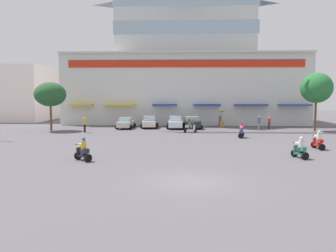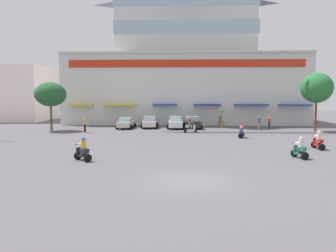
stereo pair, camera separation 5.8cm
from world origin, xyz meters
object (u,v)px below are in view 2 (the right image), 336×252
at_px(pedestrian_0, 269,122).
at_px(pedestrian_3, 259,122).
at_px(parked_car_3, 192,122).
at_px(scooter_rider_6, 300,149).
at_px(pedestrian_1, 220,120).
at_px(balloon_vendor_cart, 222,120).
at_px(scooter_rider_5, 241,132).
at_px(scooter_rider_1, 83,151).
at_px(parked_car_2, 176,122).
at_px(plaza_tree_0, 51,94).
at_px(pedestrian_2, 85,124).
at_px(plaza_tree_1, 317,88).
at_px(scooter_rider_2, 190,127).
at_px(parked_car_0, 126,123).
at_px(parked_car_1, 150,122).
at_px(scooter_rider_0, 318,141).

relative_size(pedestrian_0, pedestrian_3, 0.90).
distance_m(parked_car_3, scooter_rider_6, 20.99).
xyz_separation_m(pedestrian_1, balloon_vendor_cart, (0.15, -0.43, 0.09)).
xyz_separation_m(parked_car_3, scooter_rider_5, (4.60, -9.02, -0.16)).
xyz_separation_m(scooter_rider_1, pedestrian_1, (11.41, 23.38, 0.29)).
distance_m(parked_car_2, balloon_vendor_cart, 6.29).
height_order(plaza_tree_0, scooter_rider_1, plaza_tree_0).
bearing_deg(pedestrian_2, scooter_rider_1, -74.16).
bearing_deg(plaza_tree_1, scooter_rider_2, -172.73).
height_order(scooter_rider_1, pedestrian_1, pedestrian_1).
xyz_separation_m(scooter_rider_1, scooter_rider_6, (14.31, 1.45, -0.02)).
relative_size(plaza_tree_1, parked_car_0, 1.64).
distance_m(parked_car_1, scooter_rider_2, 7.20).
xyz_separation_m(plaza_tree_1, pedestrian_3, (-6.29, 0.90, -4.03)).
bearing_deg(scooter_rider_0, parked_car_1, 132.08).
xyz_separation_m(plaza_tree_0, scooter_rider_1, (9.09, -17.91, -3.66)).
xyz_separation_m(plaza_tree_1, scooter_rider_2, (-14.62, -1.86, -4.40)).
bearing_deg(pedestrian_3, scooter_rider_6, -94.20).
bearing_deg(plaza_tree_1, balloon_vendor_cart, 157.15).
height_order(plaza_tree_1, scooter_rider_5, plaza_tree_1).
distance_m(parked_car_0, pedestrian_2, 6.04).
xyz_separation_m(parked_car_0, scooter_rider_1, (0.71, -20.94, -0.08)).
bearing_deg(plaza_tree_1, plaza_tree_0, -178.77).
bearing_deg(scooter_rider_2, balloon_vendor_cart, 55.66).
height_order(parked_car_2, pedestrian_2, pedestrian_2).
height_order(scooter_rider_5, pedestrian_0, pedestrian_0).
bearing_deg(plaza_tree_1, scooter_rider_5, -147.07).
relative_size(scooter_rider_5, scooter_rider_6, 1.01).
bearing_deg(parked_car_3, balloon_vendor_cart, 22.24).
height_order(plaza_tree_1, scooter_rider_1, plaza_tree_1).
xyz_separation_m(plaza_tree_0, parked_car_0, (8.38, 3.02, -3.58)).
relative_size(scooter_rider_1, scooter_rider_5, 1.04).
xyz_separation_m(scooter_rider_0, pedestrian_3, (-1.43, 14.10, 0.39)).
relative_size(scooter_rider_2, pedestrian_3, 0.90).
distance_m(parked_car_0, pedestrian_1, 12.37).
xyz_separation_m(parked_car_1, parked_car_3, (5.48, -0.44, 0.02)).
height_order(scooter_rider_2, pedestrian_2, pedestrian_2).
bearing_deg(pedestrian_1, plaza_tree_0, -165.08).
bearing_deg(scooter_rider_1, plaza_tree_0, 116.91).
bearing_deg(balloon_vendor_cart, pedestrian_1, 108.96).
height_order(parked_car_2, balloon_vendor_cart, balloon_vendor_cart).
height_order(scooter_rider_5, pedestrian_2, pedestrian_2).
relative_size(scooter_rider_6, pedestrian_3, 0.85).
bearing_deg(pedestrian_0, scooter_rider_2, -159.61).
relative_size(parked_car_3, pedestrian_1, 2.59).
relative_size(scooter_rider_1, balloon_vendor_cart, 0.63).
distance_m(parked_car_2, scooter_rider_6, 21.40).
relative_size(pedestrian_0, pedestrian_2, 0.91).
relative_size(parked_car_0, balloon_vendor_cart, 1.68).
bearing_deg(parked_car_1, pedestrian_0, -5.63).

